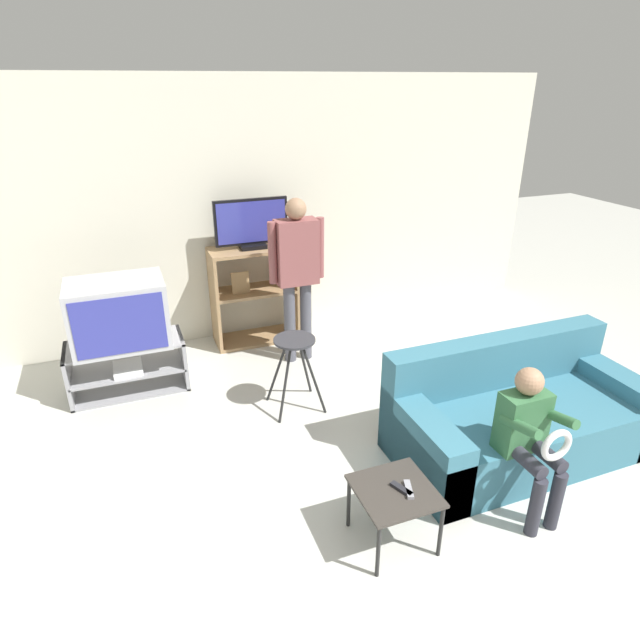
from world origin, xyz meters
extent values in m
cube|color=silver|center=(0.00, 4.22, 1.30)|extent=(6.40, 0.06, 2.60)
cube|color=#939399|center=(-1.53, 3.37, 0.01)|extent=(0.98, 0.45, 0.02)
cube|color=#939399|center=(-1.53, 3.37, 0.21)|extent=(0.95, 0.45, 0.02)
cube|color=#939399|center=(-1.53, 3.37, 0.45)|extent=(0.98, 0.45, 0.02)
cube|color=#939399|center=(-2.01, 3.37, 0.23)|extent=(0.03, 0.45, 0.46)
cube|color=#939399|center=(-1.05, 3.37, 0.23)|extent=(0.03, 0.45, 0.46)
cube|color=white|center=(-1.53, 3.31, 0.24)|extent=(0.24, 0.28, 0.05)
cube|color=#B2B2B7|center=(-1.53, 3.36, 0.74)|extent=(0.78, 0.54, 0.57)
cube|color=#333899|center=(-1.53, 3.09, 0.74)|extent=(0.70, 0.01, 0.49)
cube|color=#9E7A51|center=(-0.64, 3.95, 0.50)|extent=(0.03, 0.41, 1.01)
cube|color=#9E7A51|center=(0.19, 3.95, 0.50)|extent=(0.03, 0.41, 1.01)
cube|color=#9E7A51|center=(-0.22, 3.95, 0.02)|extent=(0.80, 0.41, 0.03)
cube|color=#9E7A51|center=(-0.22, 3.95, 0.55)|extent=(0.80, 0.41, 0.03)
cube|color=#9E7A51|center=(-0.22, 3.95, 0.99)|extent=(0.80, 0.41, 0.03)
cube|color=#9E7A4C|center=(-0.37, 3.88, 0.68)|extent=(0.18, 0.04, 0.22)
cube|color=black|center=(-0.21, 3.95, 1.03)|extent=(0.25, 0.20, 0.04)
cube|color=black|center=(-0.21, 3.95, 1.27)|extent=(0.73, 0.04, 0.45)
cube|color=#333899|center=(-0.21, 3.93, 1.27)|extent=(0.68, 0.01, 0.40)
cylinder|color=black|center=(-0.36, 2.47, 0.31)|extent=(0.18, 0.16, 0.63)
cylinder|color=black|center=(-0.12, 2.47, 0.31)|extent=(0.18, 0.16, 0.63)
cylinder|color=black|center=(-0.36, 2.69, 0.31)|extent=(0.18, 0.16, 0.63)
cylinder|color=black|center=(-0.12, 2.69, 0.31)|extent=(0.18, 0.16, 0.63)
cylinder|color=#333338|center=(-0.24, 2.58, 0.63)|extent=(0.34, 0.34, 0.02)
cube|color=#38332D|center=(-0.17, 1.01, 0.38)|extent=(0.45, 0.45, 0.02)
cylinder|color=black|center=(-0.36, 0.81, 0.18)|extent=(0.02, 0.02, 0.37)
cylinder|color=black|center=(0.03, 0.81, 0.18)|extent=(0.02, 0.02, 0.37)
cylinder|color=black|center=(-0.36, 1.20, 0.18)|extent=(0.02, 0.02, 0.37)
cylinder|color=black|center=(0.03, 1.20, 0.18)|extent=(0.02, 0.02, 0.37)
cube|color=#232328|center=(-0.14, 0.99, 0.39)|extent=(0.09, 0.15, 0.02)
cube|color=gray|center=(-0.10, 0.97, 0.39)|extent=(0.08, 0.15, 0.02)
cube|color=teal|center=(1.10, 1.42, 0.20)|extent=(1.87, 0.87, 0.41)
cube|color=teal|center=(1.10, 1.76, 0.60)|extent=(1.87, 0.20, 0.38)
cube|color=teal|center=(0.28, 1.42, 0.26)|extent=(0.22, 0.87, 0.53)
cube|color=teal|center=(1.92, 1.42, 0.26)|extent=(0.22, 0.87, 0.53)
cylinder|color=#4C4C56|center=(-0.03, 3.38, 0.40)|extent=(0.11, 0.11, 0.80)
cylinder|color=#4C4C56|center=(0.14, 3.38, 0.40)|extent=(0.11, 0.11, 0.80)
cube|color=#8C4C4C|center=(0.06, 3.38, 1.10)|extent=(0.38, 0.20, 0.60)
cylinder|color=#8C4C4C|center=(-0.17, 3.38, 1.11)|extent=(0.08, 0.08, 0.57)
cylinder|color=#8C4C4C|center=(0.28, 3.38, 1.11)|extent=(0.08, 0.08, 0.57)
sphere|color=#A37A5B|center=(0.06, 3.38, 1.49)|extent=(0.19, 0.19, 0.19)
cylinder|color=#2D2D38|center=(0.65, 0.75, 0.20)|extent=(0.08, 0.08, 0.41)
cylinder|color=#2D2D38|center=(0.80, 0.75, 0.20)|extent=(0.08, 0.08, 0.41)
cylinder|color=#2D2D38|center=(0.65, 0.90, 0.45)|extent=(0.09, 0.30, 0.09)
cylinder|color=#2D2D38|center=(0.80, 0.90, 0.45)|extent=(0.09, 0.30, 0.09)
cube|color=#33663D|center=(0.73, 1.05, 0.61)|extent=(0.30, 0.17, 0.40)
cylinder|color=#33663D|center=(0.59, 0.92, 0.68)|extent=(0.06, 0.31, 0.14)
cylinder|color=#33663D|center=(0.86, 0.92, 0.68)|extent=(0.06, 0.31, 0.14)
sphere|color=#A37A5B|center=(0.73, 1.05, 0.89)|extent=(0.17, 0.17, 0.17)
torus|color=silver|center=(0.73, 0.76, 0.63)|extent=(0.21, 0.04, 0.21)
camera|label=1|loc=(-1.43, -1.07, 2.53)|focal=30.00mm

